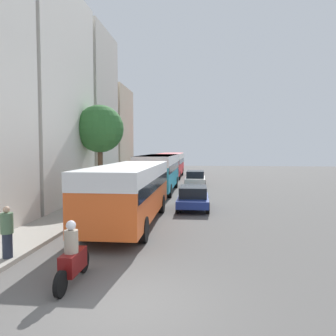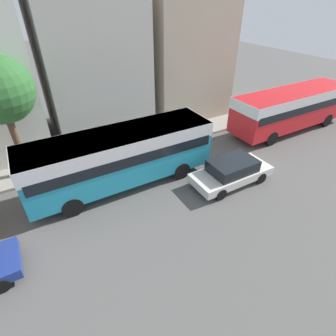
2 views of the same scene
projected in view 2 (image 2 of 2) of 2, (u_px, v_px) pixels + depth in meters
The scene contains 5 objects.
building_far_terrace at pixel (86, 30), 16.84m from camera, with size 6.41×6.48×13.56m.
building_end_row at pixel (184, 51), 20.29m from camera, with size 5.07×6.37×10.10m.
bus_following at pixel (121, 152), 13.51m from camera, with size 2.64×9.77×3.04m.
bus_third_in_line at pixel (292, 105), 19.27m from camera, with size 2.67×9.99×2.99m.
car_far_curb at pixel (232, 171), 14.25m from camera, with size 1.94×4.54×1.41m.
Camera 2 is at (9.65, 15.72, 8.86)m, focal length 28.00 mm.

